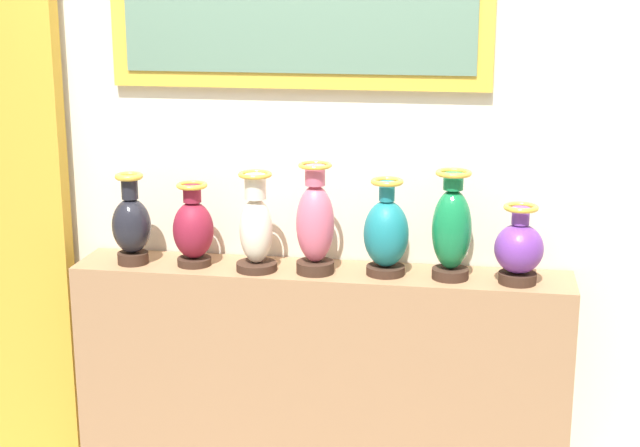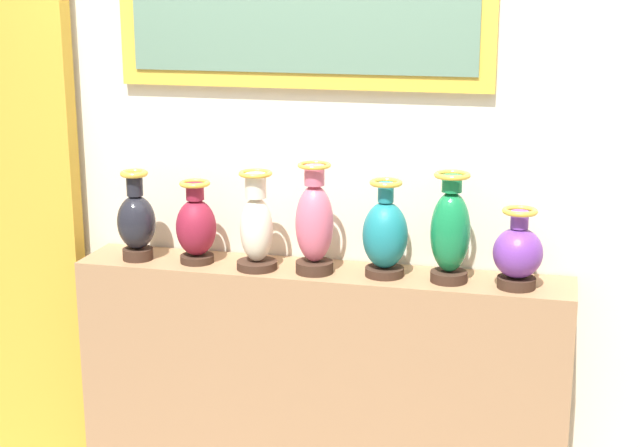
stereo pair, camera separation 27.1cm
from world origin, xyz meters
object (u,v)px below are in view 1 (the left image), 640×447
Objects in this scene: vase_ivory at (256,228)px; vase_violet at (519,249)px; vase_onyx at (131,225)px; vase_rose at (315,224)px; vase_teal at (386,234)px; vase_burgundy at (193,229)px; vase_emerald at (452,229)px.

vase_violet is (0.97, 0.01, -0.04)m from vase_ivory.
vase_rose reaches higher than vase_onyx.
vase_teal is (0.26, 0.02, -0.03)m from vase_rose.
vase_teal reaches higher than vase_onyx.
vase_emerald is (0.98, -0.01, 0.04)m from vase_burgundy.
vase_ivory reaches higher than vase_burgundy.
vase_onyx is at bearing 179.93° from vase_rose.
vase_onyx is 1.22× the size of vase_violet.
vase_emerald is at bearing 1.51° from vase_rose.
vase_emerald reaches higher than vase_ivory.
vase_teal is 1.25× the size of vase_violet.
vase_burgundy is at bearing 179.04° from vase_violet.
vase_rose reaches higher than vase_violet.
vase_rose reaches higher than vase_teal.
vase_rose is at bearing -0.07° from vase_onyx.
vase_ivory is 0.23m from vase_rose.
vase_teal is at bearing 0.40° from vase_burgundy.
vase_emerald is (0.50, 0.01, 0.00)m from vase_rose.
vase_rose is at bearing 2.05° from vase_ivory.
vase_emerald is at bearing -2.59° from vase_teal.
vase_teal is at bearing 3.77° from vase_ivory.
vase_burgundy is at bearing 177.73° from vase_rose.
vase_onyx is 1.47m from vase_violet.
vase_onyx is 0.85× the size of vase_rose.
vase_ivory reaches higher than vase_teal.
vase_onyx reaches higher than vase_violet.
vase_burgundy is 0.74m from vase_teal.
vase_burgundy is at bearing 4.28° from vase_onyx.
vase_teal is (0.49, 0.03, -0.01)m from vase_ivory.
vase_rose is (0.72, -0.00, 0.03)m from vase_onyx.
vase_teal is 0.49m from vase_violet.
vase_onyx is 1.10× the size of vase_burgundy.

